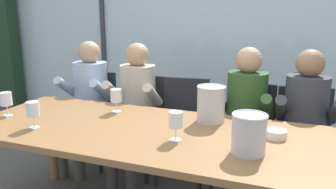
% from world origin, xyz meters
% --- Properties ---
extents(ground, '(14.00, 14.00, 0.00)m').
position_xyz_m(ground, '(0.00, 1.00, 0.00)').
color(ground, '#4C4742').
extents(window_glass_panel, '(7.63, 0.03, 2.60)m').
position_xyz_m(window_glass_panel, '(0.00, 2.32, 1.30)').
color(window_glass_panel, silver).
rests_on(window_glass_panel, ground).
extents(window_mullion_left, '(0.06, 0.06, 2.60)m').
position_xyz_m(window_mullion_left, '(-1.72, 2.30, 1.30)').
color(window_mullion_left, '#38383D').
rests_on(window_mullion_left, ground).
extents(hillside_vineyard, '(13.63, 2.40, 1.52)m').
position_xyz_m(hillside_vineyard, '(0.00, 5.72, 0.76)').
color(hillside_vineyard, '#568942').
rests_on(hillside_vineyard, ground).
extents(dining_table, '(2.43, 0.97, 0.74)m').
position_xyz_m(dining_table, '(0.00, 0.00, 0.67)').
color(dining_table, olive).
rests_on(dining_table, ground).
extents(chair_near_curtain, '(0.50, 0.50, 0.89)m').
position_xyz_m(chair_near_curtain, '(-1.00, 0.87, 0.52)').
color(chair_near_curtain, '#232328').
rests_on(chair_near_curtain, ground).
extents(chair_left_of_center, '(0.47, 0.47, 0.89)m').
position_xyz_m(chair_left_of_center, '(-0.47, 0.89, 0.52)').
color(chair_left_of_center, '#232328').
rests_on(chair_left_of_center, ground).
extents(chair_center, '(0.50, 0.50, 0.89)m').
position_xyz_m(chair_center, '(-0.05, 0.89, 0.52)').
color(chair_center, '#232328').
rests_on(chair_center, ground).
extents(chair_right_of_center, '(0.50, 0.50, 0.89)m').
position_xyz_m(chair_right_of_center, '(0.50, 0.90, 0.52)').
color(chair_right_of_center, '#232328').
rests_on(chair_right_of_center, ground).
extents(chair_near_window_right, '(0.49, 0.49, 0.89)m').
position_xyz_m(chair_near_window_right, '(0.95, 0.87, 0.52)').
color(chair_near_window_right, '#232328').
rests_on(chair_near_window_right, ground).
extents(person_pale_blue_shirt, '(0.47, 0.62, 1.21)m').
position_xyz_m(person_pale_blue_shirt, '(-0.98, 0.76, 0.69)').
color(person_pale_blue_shirt, '#9EB2D1').
rests_on(person_pale_blue_shirt, ground).
extents(person_beige_jumper, '(0.48, 0.62, 1.21)m').
position_xyz_m(person_beige_jumper, '(-0.47, 0.76, 0.69)').
color(person_beige_jumper, '#B7AD9E').
rests_on(person_beige_jumper, ground).
extents(person_olive_shirt, '(0.48, 0.63, 1.21)m').
position_xyz_m(person_olive_shirt, '(0.49, 0.76, 0.69)').
color(person_olive_shirt, '#2D5123').
rests_on(person_olive_shirt, ground).
extents(person_charcoal_jacket, '(0.48, 0.62, 1.21)m').
position_xyz_m(person_charcoal_jacket, '(0.95, 0.76, 0.69)').
color(person_charcoal_jacket, '#38383D').
rests_on(person_charcoal_jacket, ground).
extents(ice_bucket_primary, '(0.19, 0.19, 0.22)m').
position_xyz_m(ice_bucket_primary, '(0.65, -0.15, 0.85)').
color(ice_bucket_primary, '#B7B7BC').
rests_on(ice_bucket_primary, dining_table).
extents(ice_bucket_secondary, '(0.20, 0.20, 0.25)m').
position_xyz_m(ice_bucket_secondary, '(0.33, 0.30, 0.87)').
color(ice_bucket_secondary, '#B7B7BC').
rests_on(ice_bucket_secondary, dining_table).
extents(tasting_bowl, '(0.12, 0.12, 0.05)m').
position_xyz_m(tasting_bowl, '(0.77, 0.14, 0.77)').
color(tasting_bowl, silver).
rests_on(tasting_bowl, dining_table).
extents(wine_glass_by_left_taster, '(0.08, 0.08, 0.17)m').
position_xyz_m(wine_glass_by_left_taster, '(-1.08, -0.10, 0.86)').
color(wine_glass_by_left_taster, silver).
rests_on(wine_glass_by_left_taster, dining_table).
extents(wine_glass_near_bucket, '(0.08, 0.08, 0.17)m').
position_xyz_m(wine_glass_near_bucket, '(0.22, -0.11, 0.86)').
color(wine_glass_near_bucket, silver).
rests_on(wine_glass_near_bucket, dining_table).
extents(wine_glass_center_pour, '(0.08, 0.08, 0.17)m').
position_xyz_m(wine_glass_center_pour, '(-0.71, -0.23, 0.86)').
color(wine_glass_center_pour, silver).
rests_on(wine_glass_center_pour, dining_table).
extents(wine_glass_by_right_taster, '(0.08, 0.08, 0.17)m').
position_xyz_m(wine_glass_by_right_taster, '(-0.39, 0.27, 0.86)').
color(wine_glass_by_right_taster, silver).
rests_on(wine_glass_by_right_taster, dining_table).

